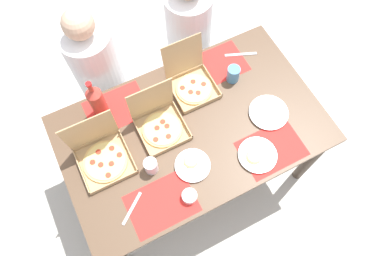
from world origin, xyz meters
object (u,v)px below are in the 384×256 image
(pizza_box_corner_left, at_px, (160,123))
(cup_spare, at_px, (233,74))
(pizza_box_edge_far, at_px, (192,82))
(cup_clear_left, at_px, (151,166))
(plate_near_right, at_px, (192,165))
(condiment_bowl, at_px, (190,196))
(pizza_box_corner_right, at_px, (102,155))
(diner_right_seat, at_px, (189,43))
(plate_near_left, at_px, (257,155))
(soda_bottle, at_px, (97,102))
(plate_far_left, at_px, (268,113))
(diner_left_seat, at_px, (102,79))

(pizza_box_corner_left, distance_m, cup_spare, 0.55)
(pizza_box_edge_far, bearing_deg, cup_clear_left, -139.34)
(plate_near_right, relative_size, cup_spare, 1.85)
(pizza_box_edge_far, xyz_separation_m, condiment_bowl, (-0.33, -0.62, -0.02))
(cup_clear_left, bearing_deg, pizza_box_edge_far, 40.66)
(cup_clear_left, xyz_separation_m, condiment_bowl, (0.12, -0.24, -0.03))
(plate_near_right, bearing_deg, pizza_box_corner_left, 100.60)
(pizza_box_corner_right, bearing_deg, diner_right_seat, 37.54)
(cup_clear_left, distance_m, diner_right_seat, 1.12)
(plate_near_left, bearing_deg, pizza_box_edge_far, 101.56)
(condiment_bowl, bearing_deg, pizza_box_edge_far, 62.05)
(pizza_box_corner_right, xyz_separation_m, cup_spare, (0.91, 0.13, 0.01))
(condiment_bowl, bearing_deg, soda_bottle, 108.47)
(cup_spare, bearing_deg, plate_near_right, -140.73)
(plate_far_left, height_order, diner_left_seat, diner_left_seat)
(pizza_box_corner_right, relative_size, plate_near_right, 1.59)
(condiment_bowl, bearing_deg, plate_near_left, 4.86)
(diner_right_seat, bearing_deg, pizza_box_edge_far, -114.63)
(pizza_box_corner_left, distance_m, condiment_bowl, 0.46)
(plate_near_right, xyz_separation_m, soda_bottle, (-0.33, 0.55, 0.12))
(diner_left_seat, bearing_deg, diner_right_seat, -0.00)
(pizza_box_corner_left, relative_size, condiment_bowl, 3.67)
(plate_near_right, bearing_deg, pizza_box_corner_right, 147.67)
(soda_bottle, bearing_deg, condiment_bowl, -71.53)
(plate_far_left, height_order, condiment_bowl, condiment_bowl)
(pizza_box_corner_right, distance_m, soda_bottle, 0.30)
(pizza_box_corner_left, xyz_separation_m, cup_spare, (0.54, 0.09, 0.01))
(condiment_bowl, distance_m, diner_left_seat, 1.13)
(pizza_box_edge_far, xyz_separation_m, plate_near_right, (-0.23, -0.47, -0.04))
(plate_far_left, distance_m, diner_right_seat, 0.90)
(cup_clear_left, bearing_deg, diner_right_seat, 52.30)
(pizza_box_corner_right, bearing_deg, plate_far_left, -10.51)
(diner_right_seat, bearing_deg, plate_far_left, -83.01)
(cup_spare, bearing_deg, plate_far_left, -77.05)
(plate_near_left, bearing_deg, condiment_bowl, -175.14)
(pizza_box_corner_left, relative_size, cup_spare, 2.79)
(plate_far_left, bearing_deg, cup_spare, 102.95)
(plate_near_right, relative_size, condiment_bowl, 2.43)
(cup_spare, height_order, condiment_bowl, cup_spare)
(plate_far_left, relative_size, plate_near_right, 1.18)
(diner_right_seat, bearing_deg, pizza_box_corner_right, -142.46)
(plate_far_left, bearing_deg, diner_right_seat, 96.99)
(pizza_box_corner_left, relative_size, diner_right_seat, 0.25)
(pizza_box_edge_far, relative_size, cup_spare, 2.76)
(pizza_box_edge_far, height_order, diner_right_seat, diner_right_seat)
(pizza_box_edge_far, relative_size, plate_near_left, 1.35)
(pizza_box_corner_right, bearing_deg, cup_clear_left, -40.44)
(cup_spare, xyz_separation_m, diner_left_seat, (-0.73, 0.55, -0.29))
(soda_bottle, distance_m, cup_spare, 0.83)
(soda_bottle, height_order, cup_clear_left, soda_bottle)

